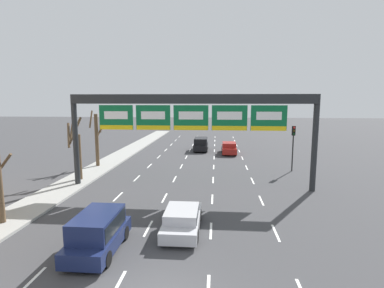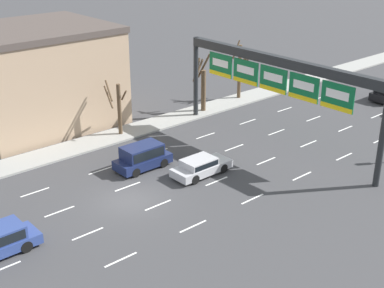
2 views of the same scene
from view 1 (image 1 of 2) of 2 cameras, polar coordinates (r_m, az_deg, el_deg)
lane_dashes at (r=23.27m, az=-0.14°, el=-8.38°), size 10.02×67.00×0.01m
sign_gantry at (r=22.30m, az=-0.15°, el=6.25°), size 18.52×0.70×7.14m
car_red at (r=38.03m, az=7.06°, el=-0.69°), size 1.82×4.41×1.47m
car_silver at (r=15.85m, az=-1.86°, el=-13.97°), size 1.80×4.39×1.25m
suv_navy at (r=14.40m, az=-17.48°, el=-15.45°), size 1.85×4.05×1.76m
suv_black at (r=40.16m, az=1.71°, el=0.10°), size 1.86×4.42×1.72m
traffic_light_near_gantry at (r=29.64m, az=18.74°, el=0.93°), size 0.30×0.35×4.33m
tree_bare_second at (r=26.55m, az=-21.05°, el=-1.22°), size 1.24×1.88×5.17m
tree_bare_third at (r=31.40m, az=-17.58°, el=1.40°), size 1.84×1.83×5.54m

